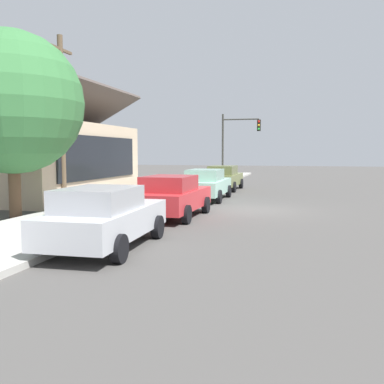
# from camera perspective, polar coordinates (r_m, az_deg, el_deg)

# --- Properties ---
(ground_plane) EXTENTS (120.00, 120.00, 0.00)m
(ground_plane) POSITION_cam_1_polar(r_m,az_deg,el_deg) (18.47, 7.81, -2.38)
(ground_plane) COLOR #4C4947
(sidewalk_curb) EXTENTS (60.00, 4.20, 0.16)m
(sidewalk_curb) POSITION_cam_1_polar(r_m,az_deg,el_deg) (19.90, -8.43, -1.61)
(sidewalk_curb) COLOR #B2AFA8
(sidewalk_curb) RESTS_ON ground
(car_silver) EXTENTS (4.64, 2.17, 1.59)m
(car_silver) POSITION_cam_1_polar(r_m,az_deg,el_deg) (11.18, -11.49, -3.25)
(car_silver) COLOR silver
(car_silver) RESTS_ON ground
(car_cherry) EXTENTS (4.52, 2.15, 1.59)m
(car_cherry) POSITION_cam_1_polar(r_m,az_deg,el_deg) (16.15, -2.61, -0.53)
(car_cherry) COLOR red
(car_cherry) RESTS_ON ground
(car_seafoam) EXTENTS (4.79, 2.06, 1.59)m
(car_seafoam) POSITION_cam_1_polar(r_m,az_deg,el_deg) (22.06, 1.93, 1.04)
(car_seafoam) COLOR #9ED1BC
(car_seafoam) RESTS_ON ground
(car_olive) EXTENTS (4.79, 2.02, 1.59)m
(car_olive) POSITION_cam_1_polar(r_m,az_deg,el_deg) (27.85, 4.24, 1.92)
(car_olive) COLOR olive
(car_olive) RESTS_ON ground
(storefront_building) EXTENTS (11.19, 7.73, 6.06)m
(storefront_building) POSITION_cam_1_polar(r_m,az_deg,el_deg) (25.15, -19.64, 4.24)
(storefront_building) COLOR #CCB293
(storefront_building) RESTS_ON ground
(shade_tree) EXTENTS (5.20, 5.20, 6.84)m
(shade_tree) POSITION_cam_1_polar(r_m,az_deg,el_deg) (17.26, -22.81, 10.81)
(shade_tree) COLOR brown
(shade_tree) RESTS_ON ground
(traffic_light_main) EXTENTS (0.37, 2.79, 5.20)m
(traffic_light_main) POSITION_cam_1_polar(r_m,az_deg,el_deg) (31.40, 6.02, 7.17)
(traffic_light_main) COLOR #383833
(traffic_light_main) RESTS_ON ground
(utility_pole_wooden) EXTENTS (1.80, 0.24, 7.50)m
(utility_pole_wooden) POSITION_cam_1_polar(r_m,az_deg,el_deg) (19.97, -16.86, 9.31)
(utility_pole_wooden) COLOR brown
(utility_pole_wooden) RESTS_ON ground
(fire_hydrant_red) EXTENTS (0.22, 0.22, 0.71)m
(fire_hydrant_red) POSITION_cam_1_polar(r_m,az_deg,el_deg) (15.92, -9.00, -1.83)
(fire_hydrant_red) COLOR red
(fire_hydrant_red) RESTS_ON sidewalk_curb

